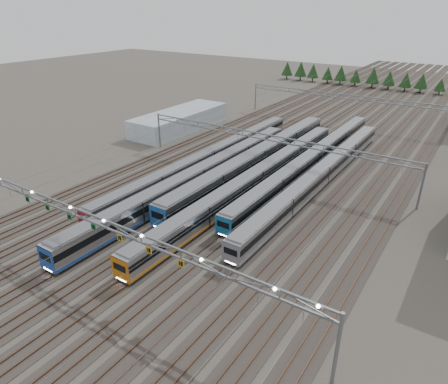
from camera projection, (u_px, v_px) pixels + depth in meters
The scene contains 13 objects.
ground at pixel (113, 275), 49.47m from camera, with size 400.00×400.00×0.00m, color #47423A.
track_bed at pixel (357, 107), 124.17m from camera, with size 54.00×260.00×5.42m.
train_a at pixel (209, 158), 81.63m from camera, with size 2.64×62.99×3.43m.
train_b at pixel (198, 177), 71.92m from camera, with size 2.93×61.95×3.82m.
train_c at pixel (258, 159), 80.12m from camera, with size 3.19×59.49×4.16m.
train_d at pixel (256, 179), 71.44m from camera, with size 2.81×65.26×3.66m.
train_e at pixel (312, 159), 80.56m from camera, with size 2.75×65.11×3.58m.
train_f at pixel (322, 174), 73.53m from camera, with size 2.72×62.53×3.53m.
gantry_near at pixel (105, 226), 46.38m from camera, with size 56.36×0.61×8.08m.
gantry_mid at pixel (267, 142), 76.88m from camera, with size 56.36×0.36×8.00m.
gantry_far at pixel (344, 100), 110.78m from camera, with size 56.36×0.36×8.00m.
west_shed at pixel (180, 120), 106.54m from camera, with size 10.00×30.00×4.75m, color #97A8B5.
treeline at pixel (406, 80), 152.08m from camera, with size 106.40×5.60×7.02m.
Camera 1 is at (33.74, -25.99, 30.49)m, focal length 32.00 mm.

